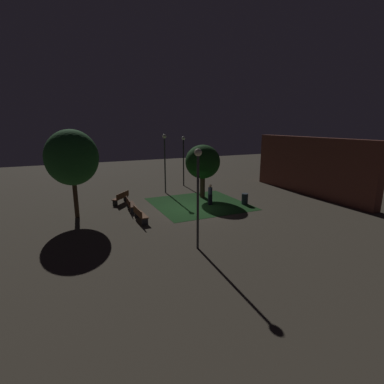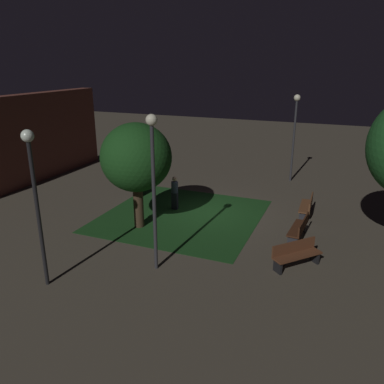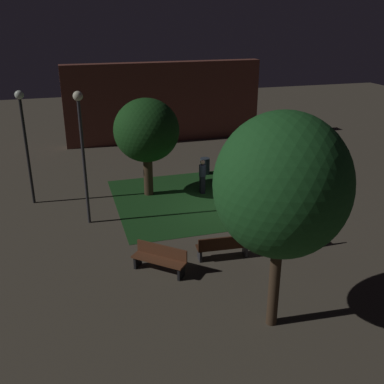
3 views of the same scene
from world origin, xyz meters
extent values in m
plane|color=#4C4438|center=(0.00, 0.00, 0.00)|extent=(60.00, 60.00, 0.00)
cube|color=#194219|center=(-0.82, 1.16, 0.01)|extent=(6.86, 6.85, 0.01)
cube|color=#422314|center=(-1.33, -4.02, 0.45)|extent=(1.83, 0.61, 0.06)
cube|color=#422314|center=(-1.34, -4.23, 0.68)|extent=(1.80, 0.19, 0.40)
cube|color=#2D2D33|center=(-2.12, -3.96, 0.21)|extent=(0.11, 0.39, 0.42)
cube|color=#2D2D33|center=(-0.53, -4.08, 0.21)|extent=(0.11, 0.39, 0.42)
cube|color=brown|center=(1.33, -4.02, 0.45)|extent=(1.81, 0.53, 0.06)
cube|color=brown|center=(1.33, -4.23, 0.68)|extent=(1.80, 0.11, 0.40)
cube|color=#2D2D33|center=(0.53, -4.04, 0.21)|extent=(0.09, 0.39, 0.42)
cube|color=#2D2D33|center=(2.13, -4.00, 0.21)|extent=(0.09, 0.39, 0.42)
cube|color=brown|center=(-3.61, -4.32, 0.45)|extent=(1.66, 1.56, 0.06)
cube|color=brown|center=(-3.47, -4.16, 0.68)|extent=(1.38, 1.25, 0.40)
cube|color=black|center=(-3.01, -4.86, 0.21)|extent=(0.32, 0.34, 0.42)
cube|color=black|center=(-4.20, -3.78, 0.21)|extent=(0.32, 0.34, 0.42)
cylinder|color=#423021|center=(-2.60, 2.36, 1.11)|extent=(0.42, 0.42, 2.22)
ellipsoid|color=#194719|center=(-2.60, 2.36, 3.01)|extent=(2.88, 2.88, 2.79)
cylinder|color=#333338|center=(6.56, -2.57, 2.31)|extent=(0.12, 0.12, 4.62)
sphere|color=#F2EDCC|center=(6.56, -2.57, 4.77)|extent=(0.36, 0.36, 0.36)
cylinder|color=#333338|center=(-5.47, 0.08, 2.43)|extent=(0.12, 0.12, 4.86)
sphere|color=#F2EDCC|center=(-5.47, 0.08, 5.01)|extent=(0.36, 0.36, 0.36)
cylinder|color=black|center=(-7.65, 2.81, 2.28)|extent=(0.12, 0.12, 4.56)
sphere|color=white|center=(-7.65, 2.81, 4.71)|extent=(0.36, 0.36, 0.36)
cylinder|color=#2D3842|center=(0.74, 4.33, 0.42)|extent=(0.49, 0.49, 0.84)
cube|color=black|center=(-0.20, 1.80, 0.42)|extent=(0.20, 0.28, 0.84)
cylinder|color=#33384C|center=(-0.20, 1.80, 1.10)|extent=(0.32, 0.32, 0.52)
sphere|color=tan|center=(-0.20, 1.80, 1.50)|extent=(0.22, 0.22, 0.22)
cube|color=brown|center=(0.29, 11.35, 2.49)|extent=(12.55, 0.80, 4.97)
camera|label=1|loc=(18.61, -8.49, 6.05)|focal=27.07mm
camera|label=2|loc=(-15.75, -5.43, 6.67)|focal=36.13mm
camera|label=3|loc=(-6.11, -16.55, 7.77)|focal=41.89mm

